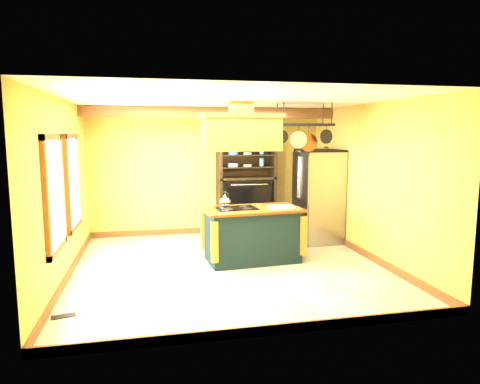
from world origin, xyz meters
name	(u,v)px	position (x,y,z in m)	size (l,w,h in m)	color
floor	(229,266)	(0.00, 0.00, 0.00)	(5.00, 5.00, 0.00)	beige
ceiling	(228,100)	(0.00, 0.00, 2.70)	(5.00, 5.00, 0.00)	white
wall_back	(208,172)	(0.00, 2.50, 1.35)	(5.00, 0.02, 2.70)	gold
wall_front	(271,214)	(0.00, -2.50, 1.35)	(5.00, 0.02, 2.70)	gold
wall_left	(64,190)	(-2.50, 0.00, 1.35)	(0.02, 5.00, 2.70)	gold
wall_right	(370,182)	(2.50, 0.00, 1.35)	(0.02, 5.00, 2.70)	gold
ceiling_beam	(212,112)	(0.00, 1.70, 2.59)	(5.00, 0.15, 0.20)	brown
window_near	(55,194)	(-2.47, -0.80, 1.40)	(0.06, 1.06, 1.56)	brown
window_far	(73,182)	(-2.47, 0.60, 1.40)	(0.06, 1.06, 1.56)	brown
kitchen_island	(252,234)	(0.46, 0.25, 0.47)	(1.72, 1.04, 1.11)	black
range_hood	(241,131)	(0.26, 0.25, 2.23)	(1.32, 0.75, 0.80)	#B9812E
pot_rack	(304,130)	(1.36, 0.25, 2.24)	(0.99, 0.47, 0.83)	black
refrigerator	(318,198)	(2.09, 1.31, 0.89)	(0.79, 0.93, 1.83)	gray
hutch	(246,195)	(0.80, 2.26, 0.85)	(1.23, 0.56, 2.18)	black
floor_register	(64,316)	(-2.30, -1.51, 0.01)	(0.28, 0.12, 0.01)	black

